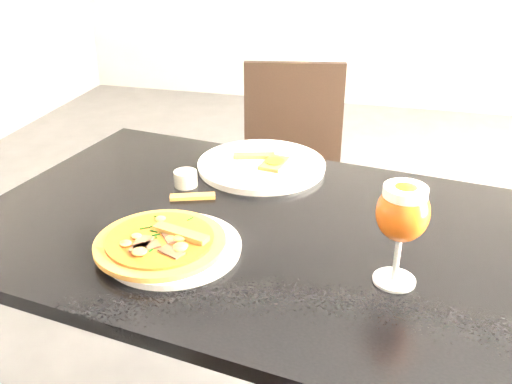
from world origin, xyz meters
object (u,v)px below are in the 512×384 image
(dining_table, at_px, (249,258))
(chair_far, at_px, (292,171))
(beer_glass, at_px, (403,213))
(pizza, at_px, (161,241))

(dining_table, relative_size, chair_far, 1.52)
(chair_far, height_order, beer_glass, beer_glass)
(dining_table, height_order, pizza, pizza)
(dining_table, distance_m, beer_glass, 0.42)
(dining_table, bearing_deg, pizza, -123.58)
(dining_table, bearing_deg, beer_glass, -16.28)
(chair_far, relative_size, beer_glass, 4.36)
(beer_glass, bearing_deg, pizza, -178.55)
(beer_glass, bearing_deg, chair_far, 110.37)
(dining_table, xyz_separation_m, beer_glass, (0.31, -0.14, 0.23))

